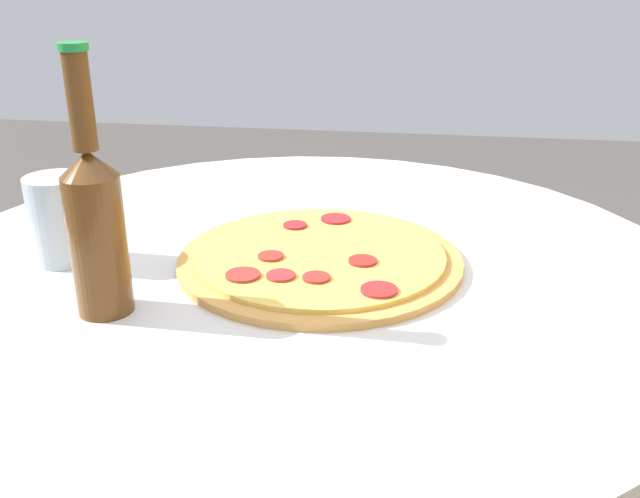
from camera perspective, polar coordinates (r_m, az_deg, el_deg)
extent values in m
cylinder|color=silver|center=(1.15, -1.10, -19.07)|extent=(0.08, 0.08, 0.73)
cylinder|color=silver|center=(0.94, -1.27, -1.47)|extent=(1.01, 1.01, 0.02)
cylinder|color=#C68E47|center=(0.92, 0.00, -0.87)|extent=(0.36, 0.36, 0.01)
cylinder|color=#E0BC4C|center=(0.91, 0.00, -0.41)|extent=(0.32, 0.32, 0.01)
cylinder|color=maroon|center=(0.90, -3.95, -0.57)|extent=(0.03, 0.03, 0.00)
cylinder|color=maroon|center=(0.88, 3.44, -0.95)|extent=(0.04, 0.04, 0.00)
cylinder|color=maroon|center=(0.85, -6.18, -2.07)|extent=(0.04, 0.04, 0.00)
cylinder|color=#A12A2B|center=(0.84, -3.15, -2.13)|extent=(0.03, 0.03, 0.00)
cylinder|color=#A22128|center=(1.02, 1.26, 2.44)|extent=(0.04, 0.04, 0.00)
cylinder|color=#A22223|center=(0.81, 4.75, -3.27)|extent=(0.04, 0.04, 0.00)
cylinder|color=#A02923|center=(0.84, -0.29, -2.29)|extent=(0.03, 0.03, 0.00)
cylinder|color=maroon|center=(1.00, -2.01, 1.92)|extent=(0.03, 0.03, 0.00)
cylinder|color=#563314|center=(0.80, -17.28, 0.25)|extent=(0.06, 0.06, 0.16)
cone|color=#563314|center=(0.78, -18.07, 6.53)|extent=(0.06, 0.06, 0.03)
cylinder|color=#563314|center=(0.76, -18.65, 11.10)|extent=(0.03, 0.03, 0.10)
cylinder|color=#1E8438|center=(0.75, -19.17, 15.06)|extent=(0.03, 0.03, 0.01)
cylinder|color=#ADBCC6|center=(0.97, -20.11, 2.25)|extent=(0.08, 0.08, 0.11)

